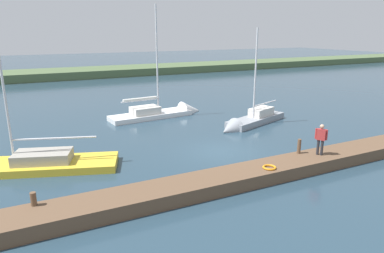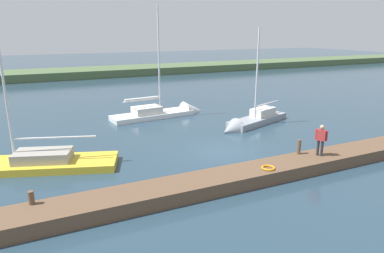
% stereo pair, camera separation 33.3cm
% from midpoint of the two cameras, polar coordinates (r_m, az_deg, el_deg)
% --- Properties ---
extents(ground_plane, '(200.00, 200.00, 0.00)m').
position_cam_midpoint_polar(ground_plane, '(20.88, 4.39, -4.20)').
color(ground_plane, '#263D4C').
extents(far_shoreline, '(180.00, 8.00, 2.40)m').
position_cam_midpoint_polar(far_shoreline, '(58.29, -16.12, 8.05)').
color(far_shoreline, '#4C603D').
rests_on(far_shoreline, ground_plane).
extents(dock_pier, '(27.40, 1.83, 0.64)m').
position_cam_midpoint_polar(dock_pier, '(17.51, 11.45, -7.36)').
color(dock_pier, brown).
rests_on(dock_pier, ground_plane).
extents(mooring_post_near, '(0.19, 0.19, 0.80)m').
position_cam_midpoint_polar(mooring_post_near, '(19.41, 16.88, -3.16)').
color(mooring_post_near, brown).
rests_on(mooring_post_near, dock_pier).
extents(mooring_post_far, '(0.22, 0.22, 0.54)m').
position_cam_midpoint_polar(mooring_post_far, '(14.67, -25.43, -10.81)').
color(mooring_post_far, brown).
rests_on(mooring_post_far, dock_pier).
extents(life_ring_buoy, '(0.66, 0.66, 0.10)m').
position_cam_midpoint_polar(life_ring_buoy, '(17.09, 12.17, -6.65)').
color(life_ring_buoy, orange).
rests_on(life_ring_buoy, dock_pier).
extents(sailboat_far_left, '(7.14, 3.85, 8.03)m').
position_cam_midpoint_polar(sailboat_far_left, '(26.96, 9.17, 0.67)').
color(sailboat_far_left, gray).
rests_on(sailboat_far_left, ground_plane).
extents(sailboat_behind_pier, '(8.53, 2.85, 10.08)m').
position_cam_midpoint_polar(sailboat_behind_pier, '(29.69, -4.74, 2.09)').
color(sailboat_behind_pier, white).
rests_on(sailboat_behind_pier, ground_plane).
extents(person_on_dock, '(0.43, 0.56, 1.69)m').
position_cam_midpoint_polar(person_on_dock, '(19.35, 20.16, -1.72)').
color(person_on_dock, '#28282D').
rests_on(person_on_dock, dock_pier).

